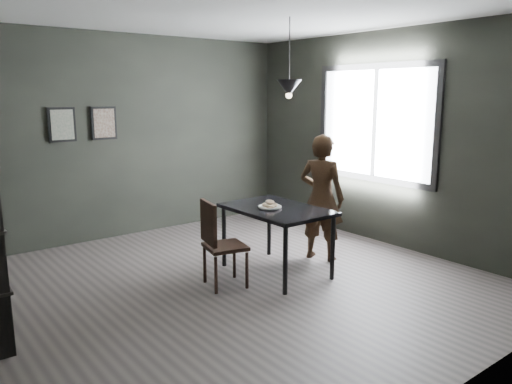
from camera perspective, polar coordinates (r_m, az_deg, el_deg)
ground at (r=5.39m, az=-2.65°, el=-10.49°), size 5.00×5.00×0.00m
back_wall at (r=7.22m, az=-14.39°, el=6.16°), size 5.00×0.10×2.80m
ceiling at (r=5.07m, az=-2.95°, el=20.36°), size 5.00×5.00×0.02m
window_assembly at (r=6.88m, az=13.40°, el=7.64°), size 0.04×1.96×1.56m
cafe_table at (r=5.54m, az=2.36°, el=-2.60°), size 0.80×1.20×0.75m
white_plate at (r=5.50m, az=1.60°, el=-1.78°), size 0.23×0.23×0.01m
donut_pile at (r=5.50m, az=1.61°, el=-1.44°), size 0.17×0.18×0.08m
woman at (r=6.04m, az=7.49°, el=-0.65°), size 0.56×0.66×1.52m
wood_chair at (r=5.17m, az=-4.40°, el=-5.32°), size 0.48×0.48×0.92m
pendant_lamp at (r=5.62m, az=3.79°, el=11.79°), size 0.28×0.28×0.86m
framed_print_left at (r=6.87m, az=-21.29°, el=7.18°), size 0.34×0.04×0.44m
framed_print_right at (r=7.05m, az=-16.98°, el=7.54°), size 0.34×0.04×0.44m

